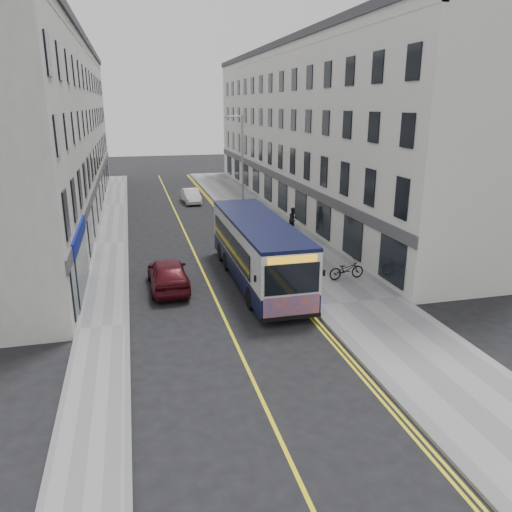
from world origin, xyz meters
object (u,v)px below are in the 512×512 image
streetlamp (241,168)px  pedestrian_near (260,220)px  bicycle (346,269)px  car_white (191,196)px  city_bus (258,248)px  pedestrian_far (293,219)px  car_maroon (168,274)px

streetlamp → pedestrian_near: (0.85, -1.93, -3.38)m
bicycle → car_white: 23.64m
city_bus → bicycle: size_ratio=5.83×
pedestrian_far → car_maroon: pedestrian_far is taller
pedestrian_far → car_white: 13.96m
bicycle → pedestrian_far: (0.53, 10.32, 0.33)m
streetlamp → pedestrian_far: streetlamp is taller
bicycle → pedestrian_near: bearing=6.2°
car_maroon → pedestrian_far: bearing=-136.4°
pedestrian_far → streetlamp: bearing=127.5°
city_bus → bicycle: (4.44, -0.99, -1.15)m
bicycle → pedestrian_near: (-1.90, 10.35, 0.38)m
pedestrian_near → car_white: pedestrian_near is taller
city_bus → bicycle: bearing=-12.6°
streetlamp → car_maroon: size_ratio=1.74×
pedestrian_far → city_bus: bearing=-139.7°
streetlamp → bicycle: size_ratio=4.18×
city_bus → pedestrian_far: (4.97, 9.33, -0.82)m
bicycle → car_maroon: 8.99m
city_bus → pedestrian_near: bearing=74.8°
streetlamp → city_bus: size_ratio=0.72×
pedestrian_far → car_white: size_ratio=0.43×
car_white → streetlamp: bearing=-80.3°
streetlamp → bicycle: (2.75, -12.28, -3.76)m
bicycle → car_white: size_ratio=0.49×
bicycle → pedestrian_near: pedestrian_near is taller
bicycle → car_maroon: (-8.92, 1.08, 0.16)m
pedestrian_far → car_maroon: 13.21m
pedestrian_near → car_maroon: pedestrian_near is taller
car_white → car_maroon: (-3.80, -21.99, 0.14)m
city_bus → pedestrian_near: 9.73m
city_bus → pedestrian_near: size_ratio=6.30×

